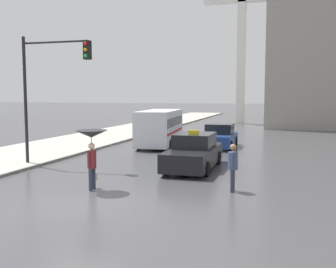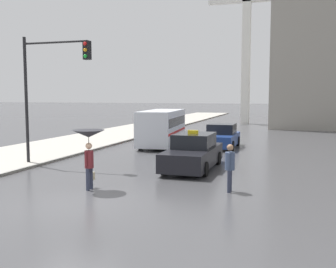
% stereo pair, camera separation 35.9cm
% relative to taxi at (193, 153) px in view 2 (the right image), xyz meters
% --- Properties ---
extents(ground_plane, '(300.00, 300.00, 0.00)m').
position_rel_taxi_xyz_m(ground_plane, '(-2.09, -6.57, -0.70)').
color(ground_plane, '#424244').
extents(taxi, '(1.91, 4.70, 1.70)m').
position_rel_taxi_xyz_m(taxi, '(0.00, 0.00, 0.00)').
color(taxi, black).
rests_on(taxi, ground_plane).
extents(sedan_red, '(1.91, 4.02, 1.47)m').
position_rel_taxi_xyz_m(sedan_red, '(-0.04, 7.34, -0.04)').
color(sedan_red, navy).
rests_on(sedan_red, ground_plane).
extents(ambulance_van, '(2.55, 5.94, 2.26)m').
position_rel_taxi_xyz_m(ambulance_van, '(-3.81, 7.09, 0.56)').
color(ambulance_van, silver).
rests_on(ambulance_van, ground_plane).
extents(pedestrian_with_umbrella, '(1.10, 1.10, 2.05)m').
position_rel_taxi_xyz_m(pedestrian_with_umbrella, '(-2.44, -4.85, 0.98)').
color(pedestrian_with_umbrella, '#2D3347').
rests_on(pedestrian_with_umbrella, ground_plane).
extents(pedestrian_man, '(0.33, 0.48, 1.60)m').
position_rel_taxi_xyz_m(pedestrian_man, '(2.17, -3.72, 0.25)').
color(pedestrian_man, '#2D3347').
rests_on(pedestrian_man, ground_plane).
extents(traffic_light, '(3.39, 0.38, 5.84)m').
position_rel_taxi_xyz_m(traffic_light, '(-6.27, -1.33, 3.34)').
color(traffic_light, black).
rests_on(traffic_light, ground_plane).
extents(monument_cross, '(8.53, 0.90, 19.39)m').
position_rel_taxi_xyz_m(monument_cross, '(-1.05, 28.59, 10.30)').
color(monument_cross, white).
rests_on(monument_cross, ground_plane).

